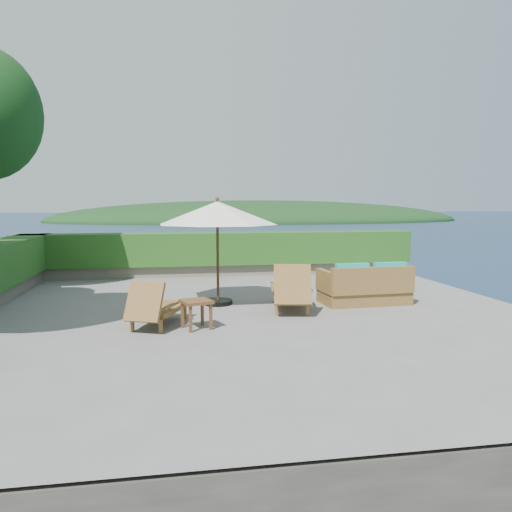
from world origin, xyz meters
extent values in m
plane|color=slate|center=(0.00, 0.00, 0.00)|extent=(12.00, 12.00, 0.00)
cube|color=#595247|center=(0.00, 0.00, -1.55)|extent=(12.00, 12.00, 3.00)
plane|color=#162845|center=(0.00, 0.00, -3.00)|extent=(600.00, 600.00, 0.00)
ellipsoid|color=#133318|center=(25.00, 140.00, -3.00)|extent=(126.00, 57.60, 12.60)
cube|color=#736D5C|center=(0.00, 5.60, 0.18)|extent=(12.00, 0.60, 0.36)
cube|color=#214D16|center=(0.00, 5.60, 0.85)|extent=(12.40, 0.90, 1.00)
cylinder|color=black|center=(-0.53, 1.00, 0.05)|extent=(0.83, 0.83, 0.10)
cylinder|color=#392415|center=(-0.53, 1.00, 1.16)|extent=(0.08, 0.08, 2.31)
cone|color=white|center=(-0.53, 1.00, 2.05)|extent=(3.44, 3.44, 0.51)
sphere|color=#392415|center=(-0.53, 1.00, 2.36)|extent=(0.11, 0.11, 0.08)
cube|color=olive|center=(-2.26, -1.15, 0.13)|extent=(0.08, 0.08, 0.25)
cube|color=olive|center=(-1.76, -1.36, 0.13)|extent=(0.08, 0.08, 0.25)
cube|color=olive|center=(-1.81, -0.08, 0.13)|extent=(0.08, 0.08, 0.25)
cube|color=olive|center=(-1.31, -0.29, 0.13)|extent=(0.08, 0.08, 0.25)
cube|color=olive|center=(-1.75, -0.63, 0.29)|extent=(1.07, 1.41, 0.09)
cube|color=olive|center=(-2.03, -1.30, 0.56)|extent=(0.75, 0.62, 0.68)
cube|color=olive|center=(-2.12, -0.69, 0.43)|extent=(0.37, 0.78, 0.05)
cube|color=olive|center=(-1.52, -0.94, 0.43)|extent=(0.37, 0.78, 0.05)
cube|color=olive|center=(0.52, -0.37, 0.15)|extent=(0.08, 0.08, 0.29)
cube|color=olive|center=(1.14, -0.48, 0.15)|extent=(0.08, 0.08, 0.29)
cube|color=olive|center=(0.76, 0.95, 0.15)|extent=(0.08, 0.08, 0.29)
cube|color=olive|center=(1.38, 0.84, 0.15)|extent=(0.08, 0.08, 0.29)
cube|color=olive|center=(0.97, 0.35, 0.34)|extent=(0.99, 1.57, 0.10)
cube|color=olive|center=(0.82, -0.48, 0.65)|extent=(0.81, 0.60, 0.79)
cube|color=olive|center=(0.55, 0.19, 0.51)|extent=(0.23, 0.95, 0.06)
cube|color=olive|center=(1.30, 0.06, 0.51)|extent=(0.23, 0.95, 0.06)
cube|color=brown|center=(-1.24, -1.39, 0.24)|extent=(0.06, 0.06, 0.48)
cube|color=brown|center=(-0.88, -1.26, 0.24)|extent=(0.06, 0.06, 0.48)
cube|color=brown|center=(-1.37, -1.02, 0.24)|extent=(0.06, 0.06, 0.48)
cube|color=brown|center=(-1.01, -0.89, 0.24)|extent=(0.06, 0.06, 0.48)
cube|color=brown|center=(-1.12, -1.14, 0.50)|extent=(0.63, 0.63, 0.05)
cube|color=olive|center=(2.74, 0.55, 0.21)|extent=(1.99, 1.08, 0.43)
cube|color=olive|center=(2.77, 0.11, 0.59)|extent=(1.94, 0.27, 0.59)
cube|color=olive|center=(1.82, 0.50, 0.54)|extent=(0.19, 0.97, 0.48)
cube|color=olive|center=(3.66, 0.61, 0.54)|extent=(0.19, 0.97, 0.48)
cube|color=#16A2A1|center=(2.29, 0.58, 0.53)|extent=(0.88, 0.82, 0.19)
cube|color=#16A2A1|center=(3.19, 0.64, 0.53)|extent=(0.88, 0.82, 0.19)
cube|color=#16A2A1|center=(2.32, 0.18, 0.77)|extent=(0.76, 0.20, 0.39)
cube|color=#16A2A1|center=(3.21, 0.24, 0.77)|extent=(0.76, 0.20, 0.39)
camera|label=1|loc=(-1.56, -10.03, 2.26)|focal=35.00mm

